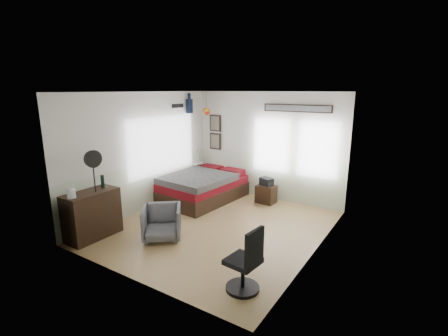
{
  "coord_description": "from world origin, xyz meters",
  "views": [
    {
      "loc": [
        3.45,
        -5.13,
        2.75
      ],
      "look_at": [
        -0.1,
        0.4,
        1.15
      ],
      "focal_mm": 26.0,
      "sensor_mm": 36.0,
      "label": 1
    }
  ],
  "objects_px": {
    "armchair": "(162,222)",
    "task_chair": "(246,266)",
    "dresser": "(92,215)",
    "bed": "(201,187)",
    "nightstand": "(266,194)"
  },
  "relations": [
    {
      "from": "armchair",
      "to": "task_chair",
      "type": "relative_size",
      "value": 0.73
    },
    {
      "from": "dresser",
      "to": "armchair",
      "type": "height_order",
      "value": "dresser"
    },
    {
      "from": "dresser",
      "to": "armchair",
      "type": "relative_size",
      "value": 1.43
    },
    {
      "from": "bed",
      "to": "armchair",
      "type": "distance_m",
      "value": 2.31
    },
    {
      "from": "bed",
      "to": "nightstand",
      "type": "xyz_separation_m",
      "value": [
        1.5,
        0.67,
        -0.11
      ]
    },
    {
      "from": "bed",
      "to": "nightstand",
      "type": "distance_m",
      "value": 1.64
    },
    {
      "from": "armchair",
      "to": "task_chair",
      "type": "xyz_separation_m",
      "value": [
        2.13,
        -0.6,
        0.07
      ]
    },
    {
      "from": "bed",
      "to": "nightstand",
      "type": "height_order",
      "value": "bed"
    },
    {
      "from": "armchair",
      "to": "task_chair",
      "type": "bearing_deg",
      "value": -54.0
    },
    {
      "from": "armchair",
      "to": "task_chair",
      "type": "distance_m",
      "value": 2.21
    },
    {
      "from": "dresser",
      "to": "nightstand",
      "type": "height_order",
      "value": "dresser"
    },
    {
      "from": "bed",
      "to": "dresser",
      "type": "relative_size",
      "value": 2.25
    },
    {
      "from": "bed",
      "to": "nightstand",
      "type": "relative_size",
      "value": 5.01
    },
    {
      "from": "bed",
      "to": "armchair",
      "type": "height_order",
      "value": "bed"
    },
    {
      "from": "nightstand",
      "to": "task_chair",
      "type": "bearing_deg",
      "value": -65.78
    }
  ]
}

